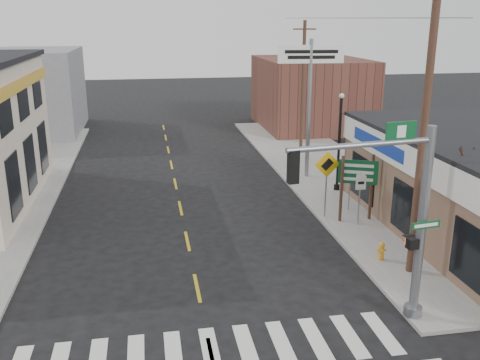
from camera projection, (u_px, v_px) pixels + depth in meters
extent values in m
plane|color=black|center=(212.00, 359.00, 14.19)|extent=(140.00, 140.00, 0.00)
cube|color=gray|center=(351.00, 190.00, 27.93)|extent=(6.00, 38.00, 0.13)
cube|color=gold|center=(187.00, 241.00, 21.73)|extent=(0.12, 56.00, 0.01)
cube|color=silver|center=(210.00, 350.00, 14.57)|extent=(11.00, 2.20, 0.01)
cube|color=brown|center=(311.00, 93.00, 43.66)|extent=(8.00, 10.00, 5.60)
cube|color=gray|center=(19.00, 92.00, 41.56)|extent=(9.00, 10.00, 6.40)
cylinder|color=slate|center=(422.00, 225.00, 15.25)|extent=(0.27, 0.27, 5.78)
cylinder|color=slate|center=(357.00, 143.00, 14.17)|extent=(4.24, 0.15, 0.15)
cube|color=black|center=(287.00, 162.00, 13.97)|extent=(0.27, 0.21, 0.87)
cube|color=#0C4722|center=(426.00, 225.00, 15.02)|extent=(0.92, 0.04, 0.21)
cube|color=#0C4722|center=(399.00, 130.00, 14.28)|extent=(0.92, 0.05, 0.53)
cube|color=black|center=(413.00, 244.00, 15.32)|extent=(0.31, 0.25, 0.31)
cube|color=#4E3224|center=(341.00, 189.00, 23.13)|extent=(0.11, 0.11, 2.95)
cube|color=#4E3224|center=(371.00, 187.00, 23.36)|extent=(0.11, 0.11, 2.95)
cube|color=#03461C|center=(358.00, 172.00, 22.97)|extent=(1.69, 0.05, 1.06)
cylinder|color=orange|center=(381.00, 253.00, 19.67)|extent=(0.20, 0.20, 0.56)
sphere|color=orange|center=(382.00, 245.00, 19.58)|extent=(0.22, 0.22, 0.22)
cylinder|color=gray|center=(326.00, 187.00, 23.67)|extent=(0.07, 0.07, 2.77)
cube|color=#CD970C|center=(327.00, 164.00, 23.34)|extent=(1.18, 0.03, 1.18)
cylinder|color=black|center=(339.00, 144.00, 27.14)|extent=(0.13, 0.13, 4.83)
sphere|color=silver|center=(342.00, 96.00, 26.42)|extent=(0.26, 0.26, 0.26)
cube|color=#12534B|center=(350.00, 126.00, 26.95)|extent=(0.02, 0.51, 1.30)
cylinder|color=gray|center=(309.00, 110.00, 29.19)|extent=(0.22, 0.22, 7.54)
cube|color=white|center=(311.00, 54.00, 28.33)|extent=(3.55, 0.18, 0.94)
cylinder|color=black|center=(473.00, 220.00, 19.01)|extent=(0.21, 0.21, 3.38)
ellipsoid|color=#183D19|center=(472.00, 258.00, 18.61)|extent=(1.43, 1.43, 1.07)
ellipsoid|color=black|center=(434.00, 230.00, 21.37)|extent=(1.15, 1.15, 0.86)
cylinder|color=#4A2E1F|center=(423.00, 132.00, 17.45)|extent=(0.26, 0.26, 9.99)
cylinder|color=#47331F|center=(303.00, 87.00, 34.97)|extent=(0.22, 0.22, 8.45)
cube|color=#47331F|center=(305.00, 29.00, 33.90)|extent=(1.47, 0.09, 0.09)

